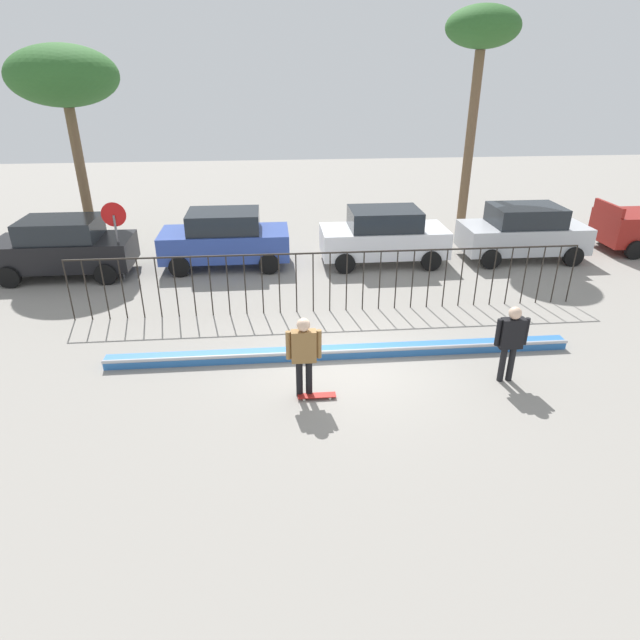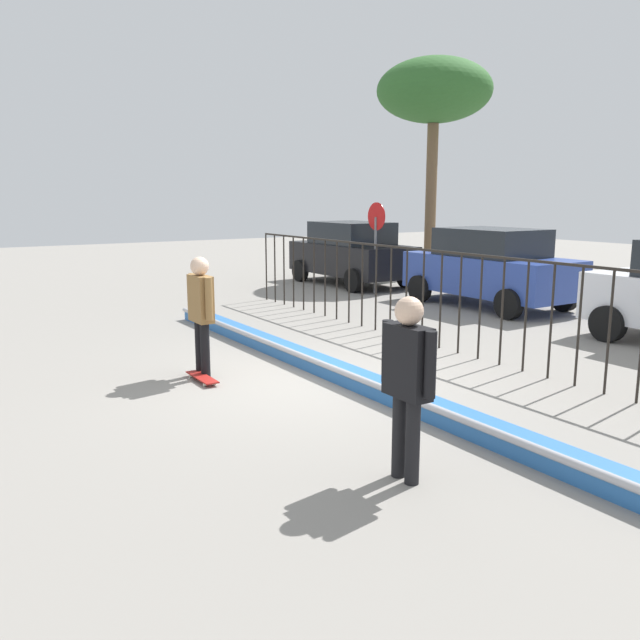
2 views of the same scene
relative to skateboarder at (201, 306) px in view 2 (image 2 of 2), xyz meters
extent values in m
plane|color=gray|center=(1.00, 1.18, -1.08)|extent=(60.00, 60.00, 0.00)
cube|color=#2D6BB7|center=(1.00, 1.62, -0.97)|extent=(11.00, 0.36, 0.22)
cylinder|color=#B2B2B7|center=(1.00, 1.44, -0.86)|extent=(11.00, 0.09, 0.09)
cylinder|color=black|center=(-6.00, 4.27, -0.21)|extent=(0.04, 0.04, 1.73)
cylinder|color=black|center=(-5.54, 4.27, -0.21)|extent=(0.04, 0.04, 1.73)
cylinder|color=black|center=(-5.07, 4.27, -0.21)|extent=(0.04, 0.04, 1.73)
cylinder|color=black|center=(-4.60, 4.27, -0.21)|extent=(0.04, 0.04, 1.73)
cylinder|color=black|center=(-4.14, 4.27, -0.21)|extent=(0.04, 0.04, 1.73)
cylinder|color=black|center=(-3.67, 4.27, -0.21)|extent=(0.04, 0.04, 1.73)
cylinder|color=black|center=(-3.20, 4.27, -0.21)|extent=(0.04, 0.04, 1.73)
cylinder|color=black|center=(-2.74, 4.27, -0.21)|extent=(0.04, 0.04, 1.73)
cylinder|color=black|center=(-2.27, 4.27, -0.21)|extent=(0.04, 0.04, 1.73)
cylinder|color=black|center=(-1.80, 4.27, -0.21)|extent=(0.04, 0.04, 1.73)
cylinder|color=black|center=(-1.34, 4.27, -0.21)|extent=(0.04, 0.04, 1.73)
cylinder|color=black|center=(-0.87, 4.27, -0.21)|extent=(0.04, 0.04, 1.73)
cylinder|color=black|center=(-0.40, 4.27, -0.21)|extent=(0.04, 0.04, 1.73)
cylinder|color=black|center=(0.06, 4.27, -0.21)|extent=(0.04, 0.04, 1.73)
cylinder|color=black|center=(0.53, 4.27, -0.21)|extent=(0.04, 0.04, 1.73)
cylinder|color=black|center=(1.00, 4.27, -0.21)|extent=(0.04, 0.04, 1.73)
cylinder|color=black|center=(1.46, 4.27, -0.21)|extent=(0.04, 0.04, 1.73)
cylinder|color=black|center=(1.93, 4.27, -0.21)|extent=(0.04, 0.04, 1.73)
cylinder|color=black|center=(2.40, 4.27, -0.21)|extent=(0.04, 0.04, 1.73)
cylinder|color=black|center=(2.86, 4.27, -0.21)|extent=(0.04, 0.04, 1.73)
cylinder|color=black|center=(3.33, 4.27, -0.21)|extent=(0.04, 0.04, 1.73)
cylinder|color=black|center=(3.80, 4.27, -0.21)|extent=(0.04, 0.04, 1.73)
cube|color=black|center=(1.00, 4.27, 0.64)|extent=(14.00, 0.04, 0.04)
cylinder|color=black|center=(-0.10, 0.00, -0.66)|extent=(0.14, 0.14, 0.83)
cylinder|color=black|center=(0.10, 0.00, -0.66)|extent=(0.14, 0.14, 0.83)
cube|color=olive|center=(0.00, 0.00, 0.10)|extent=(0.51, 0.22, 0.69)
sphere|color=beige|center=(0.00, 0.00, 0.58)|extent=(0.27, 0.27, 0.27)
cylinder|color=olive|center=(-0.31, 0.00, 0.14)|extent=(0.11, 0.11, 0.62)
cylinder|color=olive|center=(0.31, 0.00, 0.14)|extent=(0.11, 0.11, 0.62)
cube|color=#A51E19|center=(0.25, -0.12, -1.01)|extent=(0.80, 0.20, 0.02)
cylinder|color=silver|center=(0.52, -0.05, -1.05)|extent=(0.05, 0.03, 0.05)
cylinder|color=silver|center=(0.52, -0.20, -1.05)|extent=(0.05, 0.03, 0.05)
cylinder|color=silver|center=(-0.02, -0.05, -1.05)|extent=(0.05, 0.03, 0.05)
cylinder|color=silver|center=(-0.02, -0.20, -1.05)|extent=(0.05, 0.03, 0.05)
cylinder|color=black|center=(4.34, 0.21, -0.67)|extent=(0.14, 0.14, 0.82)
cylinder|color=black|center=(4.53, 0.21, -0.67)|extent=(0.14, 0.14, 0.82)
cube|color=black|center=(4.44, 0.21, 0.08)|extent=(0.50, 0.21, 0.68)
sphere|color=beige|center=(4.44, 0.21, 0.56)|extent=(0.27, 0.27, 0.27)
cylinder|color=black|center=(4.13, 0.21, 0.12)|extent=(0.11, 0.11, 0.61)
cylinder|color=black|center=(4.74, 0.21, 0.12)|extent=(0.11, 0.11, 0.61)
cube|color=black|center=(-7.29, 7.88, -0.29)|extent=(4.30, 1.90, 0.90)
cube|color=#1E2328|center=(-7.29, 7.88, 0.49)|extent=(2.36, 1.71, 0.66)
cylinder|color=black|center=(-5.82, 8.83, -0.74)|extent=(0.68, 0.22, 0.68)
cylinder|color=black|center=(-5.82, 6.93, -0.74)|extent=(0.68, 0.22, 0.68)
cylinder|color=black|center=(-8.75, 8.83, -0.74)|extent=(0.68, 0.22, 0.68)
cylinder|color=black|center=(-8.75, 6.93, -0.74)|extent=(0.68, 0.22, 0.68)
cube|color=#2D479E|center=(-2.15, 8.37, -0.29)|extent=(4.30, 1.90, 0.90)
cube|color=#1E2328|center=(-2.15, 8.37, 0.49)|extent=(2.36, 1.71, 0.66)
cylinder|color=black|center=(-0.69, 9.32, -0.74)|extent=(0.68, 0.22, 0.68)
cylinder|color=black|center=(-0.69, 7.42, -0.74)|extent=(0.68, 0.22, 0.68)
cylinder|color=black|center=(-3.61, 9.32, -0.74)|extent=(0.68, 0.22, 0.68)
cylinder|color=black|center=(-3.61, 7.42, -0.74)|extent=(0.68, 0.22, 0.68)
cylinder|color=black|center=(1.83, 7.25, -0.74)|extent=(0.68, 0.22, 0.68)
cylinder|color=slate|center=(-5.41, 7.36, -0.03)|extent=(0.07, 0.07, 2.10)
cylinder|color=red|center=(-5.41, 7.38, 1.04)|extent=(0.76, 0.02, 0.76)
cylinder|color=brown|center=(-7.38, 11.12, 1.41)|extent=(0.36, 0.36, 4.97)
ellipsoid|color=#2D6028|center=(-7.38, 11.12, 4.90)|extent=(3.66, 3.66, 2.02)
camera|label=1|loc=(-0.55, -9.56, 5.23)|focal=30.23mm
camera|label=2|loc=(8.88, -3.60, 1.58)|focal=36.44mm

